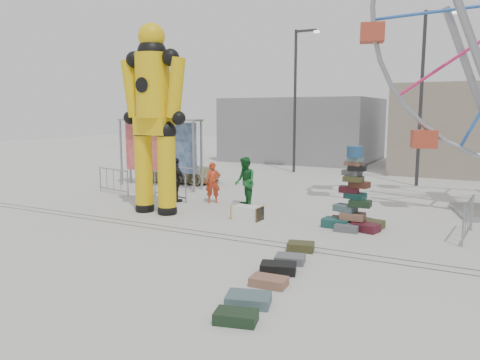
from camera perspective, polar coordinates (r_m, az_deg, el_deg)
The scene contains 24 objects.
ground at distance 12.33m, azimuth -1.78°, elevation -8.09°, with size 90.00×90.00×0.00m, color #9E9E99.
track_line_near at distance 12.83m, azimuth -0.44°, elevation -7.40°, with size 40.00×0.04×0.01m, color #47443F.
track_line_far at distance 13.17m, azimuth 0.39°, elevation -6.99°, with size 40.00×0.04×0.01m, color #47443F.
building_left at distance 34.40m, azimuth 7.80°, elevation 6.12°, with size 10.00×8.00×4.40m, color gray.
lamp_post_right at distance 23.45m, azimuth 21.49°, elevation 10.21°, with size 1.41×0.25×8.00m.
lamp_post_left at distance 27.11m, azimuth 6.91°, elevation 10.39°, with size 1.41×0.25×8.00m.
suitcase_tower at distance 14.48m, azimuth 13.65°, elevation -3.02°, with size 1.77×1.54×2.48m.
crash_test_dummy at distance 16.18m, azimuth -10.50°, elevation 8.14°, with size 2.59×1.15×6.58m.
banner_scaffold at distance 21.86m, azimuth -9.79°, elevation 5.28°, with size 4.35×0.73×3.15m.
steamer_trunk at distance 15.25m, azimuth 0.89°, elevation -4.03°, with size 0.95×0.55×0.44m, color silver.
row_case_0 at distance 12.02m, azimuth 7.41°, elevation -8.06°, with size 0.66×0.48×0.21m, color #3C3C1E.
row_case_1 at distance 11.08m, azimuth 6.12°, elevation -9.56°, with size 0.68×0.51×0.18m, color #585C60.
row_case_2 at distance 10.40m, azimuth 4.69°, elevation -10.64°, with size 0.77×0.48×0.22m, color black.
row_case_3 at distance 9.66m, azimuth 3.52°, elevation -12.24°, with size 0.73×0.45×0.19m, color #8B5D46.
row_case_4 at distance 8.78m, azimuth 1.03°, elevation -14.35°, with size 0.80×0.56×0.20m, color #466065.
row_case_5 at distance 8.11m, azimuth -0.50°, elevation -16.35°, with size 0.71×0.44×0.20m, color black.
barricade_dummy_a at distance 20.66m, azimuth -15.16°, elevation -0.12°, with size 2.00×0.10×1.10m, color gray, non-canonical shape.
barricade_dummy_b at distance 21.04m, azimuth -7.75°, elevation 0.24°, with size 2.00×0.10×1.10m, color gray, non-canonical shape.
barricade_dummy_c at distance 18.83m, azimuth -8.56°, elevation -0.72°, with size 2.00×0.10×1.10m, color gray, non-canonical shape.
barricade_wheel_front at distance 14.39m, azimuth 26.05°, elevation -4.29°, with size 2.00×0.10×1.10m, color gray, non-canonical shape.
pedestrian_red at distance 17.94m, azimuth -3.33°, elevation -0.33°, with size 0.57×0.38×1.57m, color #BA351A.
pedestrian_green at distance 17.26m, azimuth 0.61°, elevation -0.21°, with size 0.89×0.70×1.84m, color #165A26.
pedestrian_black at distance 18.26m, azimuth -7.82°, elevation 0.02°, with size 1.02×0.42×1.73m, color black.
parked_suv at distance 23.36m, azimuth -7.10°, elevation 1.04°, with size 1.80×3.91×1.09m, color tan.
Camera 1 is at (5.88, -10.26, 3.49)m, focal length 35.00 mm.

